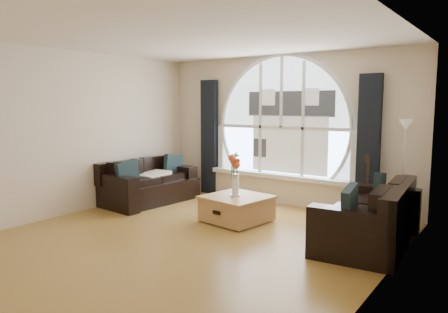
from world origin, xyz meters
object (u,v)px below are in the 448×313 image
at_px(guitar, 368,187).
at_px(floor_lamp, 403,173).
at_px(sofa_left, 150,181).
at_px(vase_flowers, 235,171).
at_px(sofa_right, 369,214).
at_px(coffee_chest, 237,207).
at_px(potted_plant, 235,161).

bearing_deg(guitar, floor_lamp, -2.87).
distance_m(sofa_left, vase_flowers, 2.06).
height_order(sofa_right, coffee_chest, sofa_right).
relative_size(guitar, potted_plant, 3.18).
bearing_deg(guitar, coffee_chest, -149.68).
bearing_deg(coffee_chest, sofa_right, 11.11).
relative_size(coffee_chest, potted_plant, 2.71).
xyz_separation_m(floor_lamp, potted_plant, (-3.16, 0.19, -0.08)).
height_order(guitar, potted_plant, guitar).
xyz_separation_m(coffee_chest, vase_flowers, (-0.02, -0.01, 0.57)).
height_order(sofa_right, potted_plant, potted_plant).
bearing_deg(sofa_right, vase_flowers, 177.68).
xyz_separation_m(vase_flowers, guitar, (1.66, 1.24, -0.26)).
relative_size(sofa_right, potted_plant, 5.53).
relative_size(floor_lamp, guitar, 1.51).
height_order(vase_flowers, guitar, vase_flowers).
bearing_deg(guitar, potted_plant, 168.64).
xyz_separation_m(sofa_left, potted_plant, (1.02, 1.32, 0.32)).
xyz_separation_m(sofa_left, sofa_right, (4.04, -0.05, 0.00)).
distance_m(floor_lamp, guitar, 0.57).
distance_m(sofa_left, potted_plant, 1.69).
distance_m(sofa_right, guitar, 1.20).
distance_m(sofa_left, guitar, 3.83).
relative_size(coffee_chest, guitar, 0.85).
relative_size(sofa_left, vase_flowers, 2.53).
height_order(vase_flowers, potted_plant, vase_flowers).
bearing_deg(potted_plant, sofa_right, -24.31).
height_order(sofa_left, guitar, guitar).
height_order(sofa_left, vase_flowers, vase_flowers).
height_order(floor_lamp, guitar, floor_lamp).
bearing_deg(sofa_left, sofa_right, 4.06).
bearing_deg(coffee_chest, vase_flowers, -137.93).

